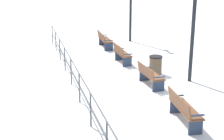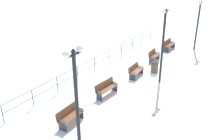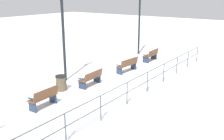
{
  "view_description": "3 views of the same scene",
  "coord_description": "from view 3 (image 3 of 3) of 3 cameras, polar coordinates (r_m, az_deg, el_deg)",
  "views": [
    {
      "loc": [
        -4.56,
        -11.55,
        4.46
      ],
      "look_at": [
        -1.46,
        0.03,
        0.75
      ],
      "focal_mm": 54.68,
      "sensor_mm": 36.0,
      "label": 1
    },
    {
      "loc": [
        7.26,
        -13.9,
        7.55
      ],
      "look_at": [
        -0.72,
        -1.87,
        1.01
      ],
      "focal_mm": 39.53,
      "sensor_mm": 36.0,
      "label": 2
    },
    {
      "loc": [
        -8.54,
        9.99,
        4.78
      ],
      "look_at": [
        -1.08,
        -0.39,
        0.98
      ],
      "focal_mm": 41.82,
      "sensor_mm": 36.0,
      "label": 3
    }
  ],
  "objects": [
    {
      "name": "lamppost_middle",
      "position": [
        14.37,
        -10.69,
        9.57
      ],
      "size": [
        0.26,
        0.87,
        4.87
      ],
      "color": "black",
      "rests_on": "ground"
    },
    {
      "name": "bench_second",
      "position": [
        16.25,
        3.44,
        1.19
      ],
      "size": [
        0.63,
        1.71,
        0.89
      ],
      "rotation": [
        0.0,
        0.0,
        -0.08
      ],
      "color": "brown",
      "rests_on": "ground"
    },
    {
      "name": "bench_nearest",
      "position": [
        19.08,
        8.52,
        3.26
      ],
      "size": [
        0.61,
        1.51,
        0.87
      ],
      "rotation": [
        0.0,
        0.0,
        0.02
      ],
      "color": "brown",
      "rests_on": "ground"
    },
    {
      "name": "waterfront_railing",
      "position": [
        12.19,
        5.7,
        -2.98
      ],
      "size": [
        0.05,
        16.91,
        1.07
      ],
      "color": "#4C5156",
      "rests_on": "ground"
    },
    {
      "name": "lamppost_near",
      "position": [
        20.83,
        6.03,
        12.07
      ],
      "size": [
        0.28,
        0.99,
        4.8
      ],
      "color": "black",
      "rests_on": "ground"
    },
    {
      "name": "ground_plane",
      "position": [
        13.98,
        -4.54,
        -3.47
      ],
      "size": [
        80.0,
        80.0,
        0.0
      ],
      "primitive_type": "plane",
      "color": "white",
      "rests_on": "ground"
    },
    {
      "name": "bench_third",
      "position": [
        13.86,
        -4.63,
        -1.75
      ],
      "size": [
        0.62,
        1.51,
        0.84
      ],
      "rotation": [
        0.0,
        0.0,
        0.04
      ],
      "color": "brown",
      "rests_on": "ground"
    },
    {
      "name": "trash_bin",
      "position": [
        13.45,
        -11.05,
        -2.78
      ],
      "size": [
        0.56,
        0.56,
        0.78
      ],
      "color": "brown",
      "rests_on": "ground"
    },
    {
      "name": "bench_fourth",
      "position": [
        11.6,
        -14.67,
        -5.83
      ],
      "size": [
        0.58,
        1.37,
        0.9
      ],
      "rotation": [
        0.0,
        0.0,
        0.04
      ],
      "color": "brown",
      "rests_on": "ground"
    }
  ]
}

